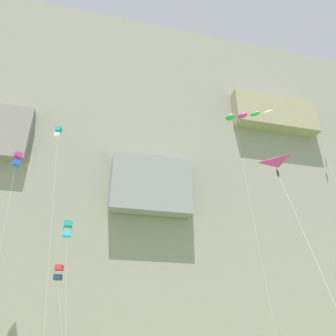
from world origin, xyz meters
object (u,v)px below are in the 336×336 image
(kite_box_far_right, at_px, (17,160))
(kite_banner_low_right, at_px, (328,175))
(kite_box_far_left, at_px, (59,273))
(kite_windsock_mid_center, at_px, (241,116))
(kite_box_near_cliff, at_px, (58,133))
(kite_box_mid_left, at_px, (67,229))
(kite_delta_mid_right, at_px, (281,177))

(kite_box_far_right, distance_m, kite_banner_low_right, 37.25)
(kite_box_far_left, xyz_separation_m, kite_banner_low_right, (26.59, -15.01, 8.43))
(kite_box_far_left, bearing_deg, kite_banner_low_right, -29.45)
(kite_windsock_mid_center, distance_m, kite_box_near_cliff, 24.90)
(kite_box_far_right, bearing_deg, kite_box_far_left, 1.72)
(kite_box_mid_left, distance_m, kite_banner_low_right, 30.95)
(kite_box_near_cliff, height_order, kite_box_mid_left, kite_box_near_cliff)
(kite_box_far_right, distance_m, kite_box_mid_left, 11.20)
(kite_windsock_mid_center, relative_size, kite_box_far_right, 1.30)
(kite_delta_mid_right, distance_m, kite_box_mid_left, 30.00)
(kite_windsock_mid_center, relative_size, kite_box_near_cliff, 1.22)
(kite_box_mid_left, bearing_deg, kite_windsock_mid_center, -18.77)
(kite_box_far_left, xyz_separation_m, kite_box_mid_left, (0.23, 0.94, 5.48))
(kite_box_far_left, height_order, kite_box_far_right, kite_box_far_right)
(kite_banner_low_right, bearing_deg, kite_box_mid_left, 148.82)
(kite_delta_mid_right, xyz_separation_m, kite_box_far_left, (-13.80, 25.54, -1.62))
(kite_delta_mid_right, height_order, kite_windsock_mid_center, kite_windsock_mid_center)
(kite_windsock_mid_center, xyz_separation_m, kite_box_mid_left, (-21.86, 7.43, -15.85))
(kite_banner_low_right, bearing_deg, kite_box_near_cliff, 160.63)
(kite_banner_low_right, bearing_deg, kite_box_far_right, 156.33)
(kite_windsock_mid_center, xyz_separation_m, kite_banner_low_right, (4.50, -8.52, -12.90))
(kite_box_far_left, bearing_deg, kite_delta_mid_right, -61.61)
(kite_box_near_cliff, relative_size, kite_box_far_right, 1.07)
(kite_box_far_right, xyz_separation_m, kite_box_mid_left, (7.40, 1.15, -8.33))
(kite_box_near_cliff, xyz_separation_m, kite_banner_low_right, (28.69, -10.09, -7.22))
(kite_box_near_cliff, bearing_deg, kite_windsock_mid_center, -3.71)
(kite_box_near_cliff, bearing_deg, kite_box_far_left, 66.83)
(kite_box_mid_left, relative_size, kite_banner_low_right, 0.85)
(kite_delta_mid_right, bearing_deg, kite_windsock_mid_center, 66.49)
(kite_windsock_mid_center, bearing_deg, kite_delta_mid_right, -113.51)
(kite_box_mid_left, xyz_separation_m, kite_banner_low_right, (26.36, -15.95, 2.95))
(kite_box_mid_left, bearing_deg, kite_box_far_right, -171.16)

